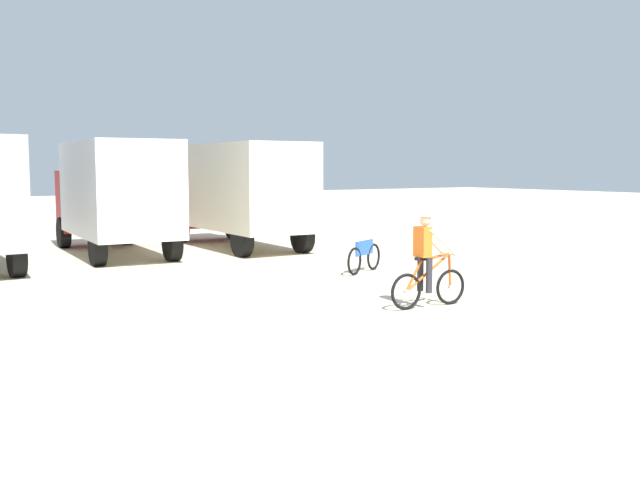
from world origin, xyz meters
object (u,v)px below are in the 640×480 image
cyclist_orange_shirt (427,263)px  box_truck_avon_van (114,192)px  box_truck_cream_rv (240,190)px  bicycle_spare (364,257)px

cyclist_orange_shirt → box_truck_avon_van: bearing=101.5°
box_truck_avon_van → box_truck_cream_rv: bearing=-4.8°
box_truck_cream_rv → bicycle_spare: bearing=-89.7°
box_truck_cream_rv → bicycle_spare: size_ratio=4.33×
cyclist_orange_shirt → bicycle_spare: size_ratio=1.16×
box_truck_cream_rv → cyclist_orange_shirt: box_truck_cream_rv is taller
box_truck_cream_rv → cyclist_orange_shirt: 11.14m
box_truck_cream_rv → bicycle_spare: (0.04, -6.69, -1.48)m
box_truck_cream_rv → cyclist_orange_shirt: size_ratio=3.74×
box_truck_avon_van → cyclist_orange_shirt: box_truck_avon_van is taller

